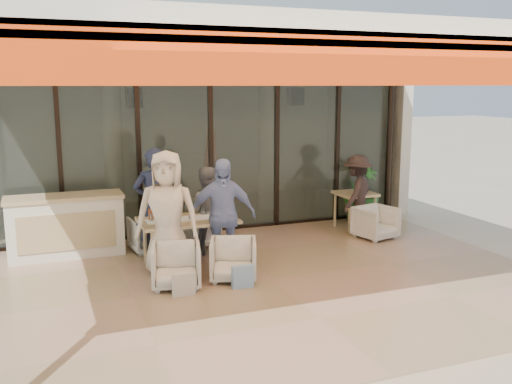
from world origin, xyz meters
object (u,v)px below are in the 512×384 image
at_px(standing_woman, 357,194).
at_px(side_table, 355,198).
at_px(dining_table, 187,222).
at_px(chair_near_right, 233,258).
at_px(chair_near_left, 176,264).
at_px(diner_grey, 206,211).
at_px(chair_far_right, 198,229).
at_px(diner_navy, 155,204).
at_px(host_counter, 66,226).
at_px(chair_far_left, 150,232).
at_px(side_chair, 376,221).
at_px(potted_palm, 361,191).
at_px(diner_periwinkle, 222,215).
at_px(diner_cream, 167,215).

bearing_deg(standing_woman, side_table, -150.64).
bearing_deg(dining_table, chair_near_right, -65.87).
relative_size(chair_near_left, diner_grey, 0.46).
bearing_deg(chair_near_right, diner_grey, 109.98).
xyz_separation_m(dining_table, diner_grey, (0.43, 0.44, 0.06)).
distance_m(chair_far_right, diner_navy, 1.15).
bearing_deg(host_counter, chair_near_right, -43.24).
height_order(chair_far_left, chair_near_left, chair_near_left).
height_order(host_counter, chair_near_right, host_counter).
bearing_deg(chair_far_left, side_chair, 162.85).
bearing_deg(side_table, chair_far_right, -179.49).
bearing_deg(diner_navy, potted_palm, -161.05).
relative_size(chair_near_right, diner_periwinkle, 0.39).
bearing_deg(dining_table, standing_woman, 12.16).
xyz_separation_m(diner_navy, side_chair, (4.01, -0.22, -0.58)).
bearing_deg(diner_cream, chair_near_right, -9.06).
bearing_deg(host_counter, chair_far_right, -4.08).
distance_m(chair_near_left, diner_cream, 0.78).
bearing_deg(chair_far_right, standing_woman, 165.24).
distance_m(diner_navy, diner_cream, 0.90).
xyz_separation_m(host_counter, potted_palm, (5.82, 0.40, 0.12)).
bearing_deg(diner_cream, host_counter, 152.56).
height_order(diner_cream, diner_periwinkle, diner_cream).
bearing_deg(host_counter, chair_far_left, -6.60).
relative_size(side_chair, potted_palm, 0.51).
bearing_deg(host_counter, side_table, -1.36).
distance_m(chair_far_left, standing_woman, 3.95).
bearing_deg(diner_cream, side_table, 41.29).
distance_m(dining_table, chair_near_left, 1.10).
xyz_separation_m(chair_near_right, side_table, (3.17, 1.93, 0.30)).
bearing_deg(potted_palm, side_chair, -109.95).
height_order(dining_table, standing_woman, standing_woman).
height_order(chair_far_left, diner_navy, diner_navy).
bearing_deg(side_table, potted_palm, 48.58).
distance_m(host_counter, chair_far_left, 1.37).
bearing_deg(diner_grey, chair_far_right, -73.94).
height_order(dining_table, chair_near_right, dining_table).
distance_m(host_counter, chair_near_left, 2.46).
relative_size(chair_far_left, chair_near_left, 0.96).
bearing_deg(potted_palm, chair_near_left, -151.28).
relative_size(diner_periwinkle, side_chair, 2.57).
bearing_deg(dining_table, diner_cream, -132.06).
height_order(diner_grey, side_chair, diner_grey).
bearing_deg(host_counter, potted_palm, 3.90).
bearing_deg(side_chair, diner_navy, 163.50).
bearing_deg(side_table, chair_far_left, -179.59).
xyz_separation_m(chair_far_left, diner_navy, (0.00, -0.50, 0.59)).
relative_size(chair_near_left, standing_woman, 0.45).
relative_size(diner_navy, diner_periwinkle, 1.06).
distance_m(chair_far_right, diner_cream, 1.75).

